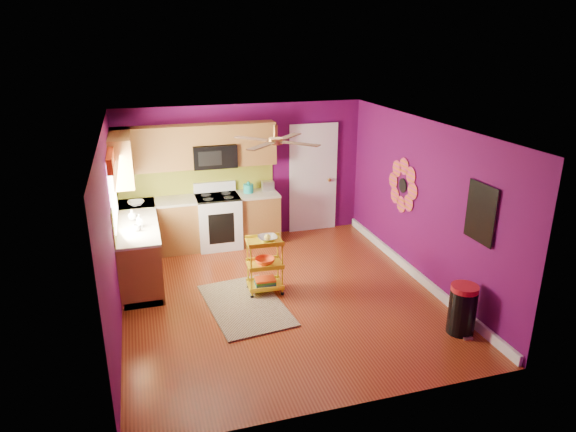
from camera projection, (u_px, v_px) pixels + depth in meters
name	position (u px, v px, depth m)	size (l,w,h in m)	color
ground	(280.00, 296.00, 7.60)	(5.00, 5.00, 0.00)	maroon
room_envelope	(282.00, 190.00, 7.06)	(4.54, 5.04, 2.52)	#55094B
lower_cabinets	(176.00, 235.00, 8.74)	(2.81, 2.31, 0.94)	brown
electric_range	(218.00, 221.00, 9.25)	(0.76, 0.66, 1.13)	white
upper_cabinetry	(174.00, 151.00, 8.63)	(2.80, 2.30, 1.26)	brown
left_window	(112.00, 176.00, 7.37)	(0.08, 1.35, 1.08)	white
panel_door	(313.00, 179.00, 9.85)	(0.95, 0.11, 2.15)	white
right_wall_art	(435.00, 197.00, 7.41)	(0.04, 2.74, 1.04)	black
ceiling_fan	(276.00, 140.00, 7.01)	(1.01, 1.01, 0.26)	#BF8C3F
shag_rug	(245.00, 305.00, 7.33)	(1.00, 1.64, 0.02)	#301F10
rolling_cart	(265.00, 263.00, 7.56)	(0.54, 0.40, 0.93)	yellow
trash_can	(462.00, 309.00, 6.57)	(0.40, 0.41, 0.67)	black
teal_kettle	(248.00, 188.00, 9.29)	(0.18, 0.18, 0.21)	teal
toaster	(268.00, 186.00, 9.41)	(0.22, 0.15, 0.18)	beige
soap_bottle_a	(139.00, 220.00, 7.64)	(0.09, 0.09, 0.20)	#EA3F72
soap_bottle_b	(132.00, 215.00, 7.92)	(0.14, 0.14, 0.18)	white
counter_dish	(136.00, 203.00, 8.64)	(0.27, 0.27, 0.07)	white
counter_cup	(137.00, 228.00, 7.50)	(0.12, 0.12, 0.09)	white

